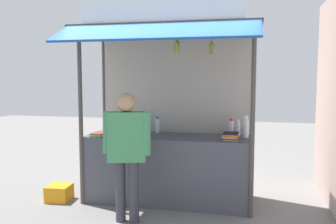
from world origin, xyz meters
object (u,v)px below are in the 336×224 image
(magazine_stack_mid_left, at_px, (99,134))
(vendor_person, at_px, (127,145))
(water_bottle_left, at_px, (246,128))
(banana_bunch_inner_right, at_px, (177,47))
(magazine_stack_front_left, at_px, (131,134))
(plastic_crate, at_px, (59,193))
(water_bottle_front_right, at_px, (135,125))
(water_bottle_mid_right, at_px, (231,128))
(magazine_stack_center, at_px, (231,136))
(water_bottle_back_right, at_px, (157,125))
(water_bottle_far_right, at_px, (238,128))
(banana_bunch_leftmost, at_px, (212,49))

(magazine_stack_mid_left, distance_m, vendor_person, 0.87)
(water_bottle_left, height_order, banana_bunch_inner_right, banana_bunch_inner_right)
(magazine_stack_front_left, bearing_deg, plastic_crate, -170.21)
(water_bottle_front_right, distance_m, plastic_crate, 1.50)
(water_bottle_mid_right, xyz_separation_m, banana_bunch_inner_right, (-0.66, -0.69, 1.12))
(water_bottle_front_right, relative_size, magazine_stack_center, 0.80)
(magazine_stack_front_left, xyz_separation_m, banana_bunch_inner_right, (0.73, -0.33, 1.20))
(water_bottle_left, relative_size, water_bottle_front_right, 1.33)
(water_bottle_back_right, xyz_separation_m, magazine_stack_mid_left, (-0.74, -0.51, -0.09))
(water_bottle_front_right, distance_m, banana_bunch_inner_right, 1.55)
(water_bottle_back_right, height_order, magazine_stack_front_left, water_bottle_back_right)
(water_bottle_mid_right, bearing_deg, water_bottle_left, -30.63)
(water_bottle_left, height_order, water_bottle_front_right, water_bottle_left)
(magazine_stack_center, relative_size, plastic_crate, 0.88)
(magazine_stack_front_left, xyz_separation_m, plastic_crate, (-1.07, -0.18, -0.89))
(vendor_person, bearing_deg, plastic_crate, -37.99)
(magazine_stack_mid_left, bearing_deg, banana_bunch_inner_right, -10.24)
(water_bottle_far_right, height_order, banana_bunch_inner_right, banana_bunch_inner_right)
(vendor_person, distance_m, plastic_crate, 1.60)
(water_bottle_left, bearing_deg, water_bottle_mid_right, 149.37)
(magazine_stack_front_left, distance_m, plastic_crate, 1.40)
(magazine_stack_center, distance_m, banana_bunch_leftmost, 1.24)
(water_bottle_mid_right, height_order, plastic_crate, water_bottle_mid_right)
(water_bottle_front_right, height_order, vendor_person, vendor_person)
(water_bottle_far_right, height_order, vendor_person, vendor_person)
(water_bottle_back_right, xyz_separation_m, magazine_stack_front_left, (-0.28, -0.40, -0.08))
(water_bottle_left, bearing_deg, banana_bunch_inner_right, -146.82)
(magazine_stack_center, height_order, banana_bunch_leftmost, banana_bunch_leftmost)
(magazine_stack_center, bearing_deg, water_bottle_far_right, 78.22)
(water_bottle_back_right, height_order, banana_bunch_leftmost, banana_bunch_leftmost)
(water_bottle_far_right, bearing_deg, vendor_person, -138.99)
(water_bottle_front_right, height_order, water_bottle_back_right, water_bottle_back_right)
(water_bottle_far_right, height_order, plastic_crate, water_bottle_far_right)
(water_bottle_back_right, xyz_separation_m, banana_bunch_leftmost, (0.89, -0.72, 1.09))
(water_bottle_mid_right, relative_size, plastic_crate, 0.76)
(plastic_crate, bearing_deg, magazine_stack_front_left, 9.79)
(water_bottle_back_right, height_order, water_bottle_mid_right, water_bottle_mid_right)
(magazine_stack_mid_left, height_order, banana_bunch_inner_right, banana_bunch_inner_right)
(banana_bunch_leftmost, bearing_deg, magazine_stack_front_left, 164.48)
(water_bottle_left, relative_size, vendor_person, 0.19)
(banana_bunch_inner_right, bearing_deg, water_bottle_far_right, 45.11)
(banana_bunch_leftmost, bearing_deg, water_bottle_far_right, 67.40)
(water_bottle_far_right, xyz_separation_m, banana_bunch_inner_right, (-0.76, -0.76, 1.12))
(magazine_stack_front_left, bearing_deg, magazine_stack_mid_left, -166.28)
(water_bottle_far_right, bearing_deg, water_bottle_mid_right, -142.93)
(banana_bunch_inner_right, height_order, vendor_person, banana_bunch_inner_right)
(magazine_stack_mid_left, distance_m, banana_bunch_inner_right, 1.70)
(banana_bunch_leftmost, xyz_separation_m, banana_bunch_inner_right, (-0.44, 0.00, 0.03))
(water_bottle_left, bearing_deg, water_bottle_front_right, 175.31)
(water_bottle_front_right, bearing_deg, plastic_crate, -150.52)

